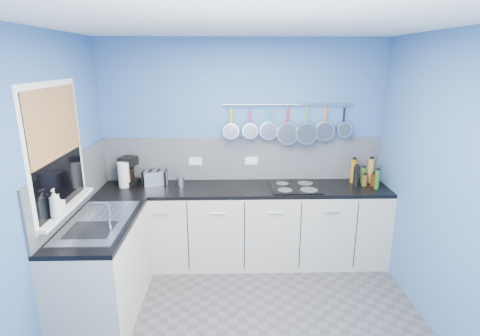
{
  "coord_description": "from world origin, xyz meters",
  "views": [
    {
      "loc": [
        -0.13,
        -2.77,
        2.26
      ],
      "look_at": [
        -0.05,
        0.75,
        1.25
      ],
      "focal_mm": 28.32,
      "sensor_mm": 36.0,
      "label": 1
    }
  ],
  "objects_px": {
    "canister": "(181,182)",
    "paper_towel": "(124,175)",
    "toaster": "(155,178)",
    "coffee_maker": "(128,171)",
    "hob": "(295,187)",
    "soap_bottle_b": "(59,205)",
    "soap_bottle_a": "(55,203)"
  },
  "relations": [
    {
      "from": "soap_bottle_b",
      "to": "toaster",
      "type": "height_order",
      "value": "soap_bottle_b"
    },
    {
      "from": "hob",
      "to": "coffee_maker",
      "type": "bearing_deg",
      "value": 175.15
    },
    {
      "from": "soap_bottle_a",
      "to": "soap_bottle_b",
      "type": "bearing_deg",
      "value": 90.0
    },
    {
      "from": "soap_bottle_b",
      "to": "canister",
      "type": "xyz_separation_m",
      "value": [
        0.83,
        1.11,
        -0.18
      ]
    },
    {
      "from": "soap_bottle_a",
      "to": "paper_towel",
      "type": "xyz_separation_m",
      "value": [
        0.21,
        1.19,
        -0.13
      ]
    },
    {
      "from": "canister",
      "to": "hob",
      "type": "xyz_separation_m",
      "value": [
        1.27,
        -0.06,
        -0.05
      ]
    },
    {
      "from": "soap_bottle_b",
      "to": "paper_towel",
      "type": "distance_m",
      "value": 1.16
    },
    {
      "from": "toaster",
      "to": "hob",
      "type": "distance_m",
      "value": 1.58
    },
    {
      "from": "coffee_maker",
      "to": "canister",
      "type": "distance_m",
      "value": 0.61
    },
    {
      "from": "paper_towel",
      "to": "toaster",
      "type": "relative_size",
      "value": 1.11
    },
    {
      "from": "canister",
      "to": "paper_towel",
      "type": "bearing_deg",
      "value": 178.01
    },
    {
      "from": "paper_towel",
      "to": "coffee_maker",
      "type": "distance_m",
      "value": 0.09
    },
    {
      "from": "soap_bottle_a",
      "to": "hob",
      "type": "bearing_deg",
      "value": 27.92
    },
    {
      "from": "soap_bottle_a",
      "to": "toaster",
      "type": "relative_size",
      "value": 0.96
    },
    {
      "from": "soap_bottle_a",
      "to": "canister",
      "type": "distance_m",
      "value": 1.45
    },
    {
      "from": "soap_bottle_a",
      "to": "canister",
      "type": "xyz_separation_m",
      "value": [
        0.83,
        1.17,
        -0.21
      ]
    },
    {
      "from": "coffee_maker",
      "to": "soap_bottle_a",
      "type": "bearing_deg",
      "value": -81.77
    },
    {
      "from": "canister",
      "to": "hob",
      "type": "relative_size",
      "value": 0.22
    },
    {
      "from": "toaster",
      "to": "paper_towel",
      "type": "bearing_deg",
      "value": 172.31
    },
    {
      "from": "coffee_maker",
      "to": "paper_towel",
      "type": "bearing_deg",
      "value": -92.27
    },
    {
      "from": "canister",
      "to": "toaster",
      "type": "bearing_deg",
      "value": 163.46
    },
    {
      "from": "soap_bottle_a",
      "to": "coffee_maker",
      "type": "bearing_deg",
      "value": 79.31
    },
    {
      "from": "toaster",
      "to": "soap_bottle_a",
      "type": "bearing_deg",
      "value": -132.4
    },
    {
      "from": "paper_towel",
      "to": "soap_bottle_b",
      "type": "bearing_deg",
      "value": -100.46
    },
    {
      "from": "toaster",
      "to": "canister",
      "type": "xyz_separation_m",
      "value": [
        0.3,
        -0.09,
        -0.02
      ]
    },
    {
      "from": "paper_towel",
      "to": "toaster",
      "type": "distance_m",
      "value": 0.34
    },
    {
      "from": "hob",
      "to": "canister",
      "type": "bearing_deg",
      "value": 177.48
    },
    {
      "from": "paper_towel",
      "to": "canister",
      "type": "height_order",
      "value": "paper_towel"
    },
    {
      "from": "coffee_maker",
      "to": "hob",
      "type": "xyz_separation_m",
      "value": [
        1.86,
        -0.16,
        -0.15
      ]
    },
    {
      "from": "soap_bottle_b",
      "to": "paper_towel",
      "type": "bearing_deg",
      "value": 79.54
    },
    {
      "from": "canister",
      "to": "hob",
      "type": "bearing_deg",
      "value": -2.52
    },
    {
      "from": "paper_towel",
      "to": "toaster",
      "type": "bearing_deg",
      "value": 11.73
    }
  ]
}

